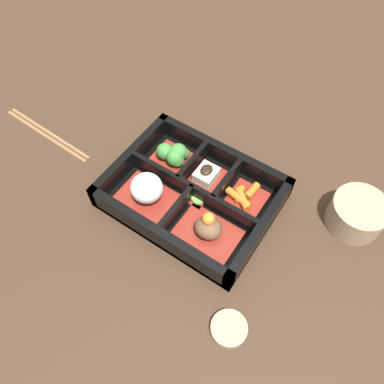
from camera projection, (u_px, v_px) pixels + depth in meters
ground_plane at (192, 200)px, 0.64m from camera, size 3.00×3.00×0.00m
bento_base at (192, 198)px, 0.63m from camera, size 0.27×0.21×0.01m
bento_rim at (193, 192)px, 0.62m from camera, size 0.27×0.21×0.05m
bowl_stew at (208, 229)px, 0.58m from camera, size 0.10×0.07×0.05m
bowl_rice at (147, 190)px, 0.61m from camera, size 0.10×0.07×0.06m
bowl_carrots at (244, 198)px, 0.62m from camera, size 0.06×0.07×0.02m
bowl_tofu at (208, 177)px, 0.64m from camera, size 0.05×0.07×0.03m
bowl_greens at (174, 155)px, 0.66m from camera, size 0.07×0.07×0.04m
bowl_pickles at (197, 198)px, 0.62m from camera, size 0.04×0.03×0.01m
tea_cup at (357, 213)px, 0.59m from camera, size 0.09×0.09×0.05m
chopsticks at (47, 133)px, 0.72m from camera, size 0.22×0.02×0.01m
sauce_dish at (229, 328)px, 0.52m from camera, size 0.05×0.05×0.01m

